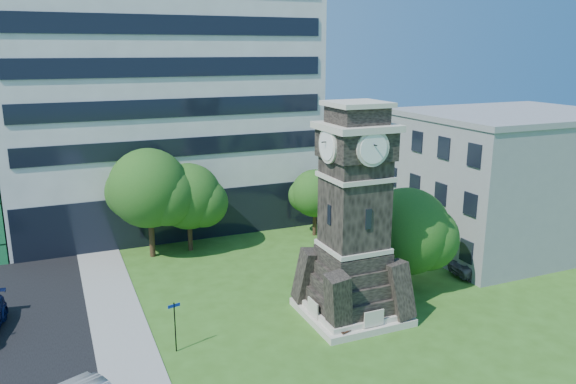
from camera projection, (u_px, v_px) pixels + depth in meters
name	position (u px, v px, depth m)	size (l,w,h in m)	color
ground	(320.00, 341.00, 29.47)	(160.00, 160.00, 0.00)	#325A19
sidewalk	(121.00, 333.00, 30.29)	(3.00, 70.00, 0.06)	gray
clock_tower	(354.00, 228.00, 31.09)	(5.40, 5.40, 12.22)	beige
office_tall	(154.00, 57.00, 47.75)	(26.20, 15.11, 28.60)	white
office_low	(508.00, 179.00, 42.93)	(15.20, 12.20, 10.40)	gray
car_east_lot	(483.00, 266.00, 38.05)	(2.11, 4.58, 1.27)	#525358
park_bench	(353.00, 325.00, 30.07)	(1.86, 0.50, 0.96)	black
street_sign	(175.00, 321.00, 28.07)	(0.64, 0.06, 2.68)	black
tree_nw	(150.00, 191.00, 40.36)	(6.33, 5.75, 8.08)	#332114
tree_nc	(189.00, 198.00, 41.85)	(5.45, 4.96, 6.73)	#332114
tree_ne	(316.00, 195.00, 45.49)	(4.27, 3.88, 5.50)	#332114
tree_east	(407.00, 233.00, 35.27)	(6.06, 5.51, 6.55)	#332114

